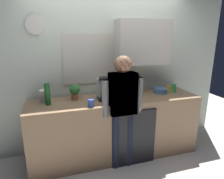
% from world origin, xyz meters
% --- Properties ---
extents(ground_plane, '(8.00, 8.00, 0.00)m').
position_xyz_m(ground_plane, '(0.00, 0.00, 0.00)').
color(ground_plane, silver).
extents(kitchen_counter, '(2.55, 0.64, 0.94)m').
position_xyz_m(kitchen_counter, '(0.00, 0.30, 0.47)').
color(kitchen_counter, '#937251').
rests_on(kitchen_counter, ground_plane).
extents(dishwasher_panel, '(0.56, 0.02, 0.84)m').
position_xyz_m(dishwasher_panel, '(0.22, -0.03, 0.42)').
color(dishwasher_panel, black).
rests_on(dishwasher_panel, ground_plane).
extents(back_wall_assembly, '(4.15, 0.42, 2.60)m').
position_xyz_m(back_wall_assembly, '(0.06, 0.70, 1.37)').
color(back_wall_assembly, silver).
rests_on(back_wall_assembly, ground_plane).
extents(coffee_maker, '(0.20, 0.20, 0.33)m').
position_xyz_m(coffee_maker, '(-0.17, 0.33, 1.08)').
color(coffee_maker, black).
rests_on(coffee_maker, kitchen_counter).
extents(bottle_green_wine, '(0.07, 0.07, 0.30)m').
position_xyz_m(bottle_green_wine, '(-0.96, 0.31, 1.09)').
color(bottle_green_wine, '#195923').
rests_on(bottle_green_wine, kitchen_counter).
extents(bottle_olive_oil, '(0.06, 0.06, 0.25)m').
position_xyz_m(bottle_olive_oil, '(-0.00, 0.19, 1.06)').
color(bottle_olive_oil, olive).
rests_on(bottle_olive_oil, kitchen_counter).
extents(bottle_red_vinegar, '(0.06, 0.06, 0.22)m').
position_xyz_m(bottle_red_vinegar, '(0.23, 0.49, 1.05)').
color(bottle_red_vinegar, maroon).
rests_on(bottle_red_vinegar, kitchen_counter).
extents(cup_yellow_cup, '(0.07, 0.07, 0.09)m').
position_xyz_m(cup_yellow_cup, '(1.00, 0.47, 0.98)').
color(cup_yellow_cup, yellow).
rests_on(cup_yellow_cup, kitchen_counter).
extents(cup_terracotta_mug, '(0.08, 0.08, 0.09)m').
position_xyz_m(cup_terracotta_mug, '(0.11, 0.42, 0.98)').
color(cup_terracotta_mug, '#B26647').
rests_on(cup_terracotta_mug, kitchen_counter).
extents(cup_blue_mug, '(0.08, 0.08, 0.10)m').
position_xyz_m(cup_blue_mug, '(-0.42, 0.07, 0.99)').
color(cup_blue_mug, '#3351B2').
rests_on(cup_blue_mug, kitchen_counter).
extents(mixing_bowl, '(0.22, 0.22, 0.08)m').
position_xyz_m(mixing_bowl, '(0.79, 0.38, 0.98)').
color(mixing_bowl, '#4C72A5').
rests_on(mixing_bowl, kitchen_counter).
extents(potted_plant, '(0.15, 0.15, 0.23)m').
position_xyz_m(potted_plant, '(-0.59, 0.42, 1.07)').
color(potted_plant, '#9E5638').
rests_on(potted_plant, kitchen_counter).
extents(dish_soap, '(0.06, 0.06, 0.18)m').
position_xyz_m(dish_soap, '(1.02, 0.34, 1.01)').
color(dish_soap, green).
rests_on(dish_soap, kitchen_counter).
extents(storage_canister, '(0.14, 0.14, 0.17)m').
position_xyz_m(storage_canister, '(-1.01, 0.45, 1.02)').
color(storage_canister, silver).
rests_on(storage_canister, kitchen_counter).
extents(person_at_sink, '(0.57, 0.22, 1.60)m').
position_xyz_m(person_at_sink, '(0.00, 0.00, 0.95)').
color(person_at_sink, '#3F4766').
rests_on(person_at_sink, ground_plane).
extents(person_guest, '(0.57, 0.22, 1.60)m').
position_xyz_m(person_guest, '(0.00, 0.00, 0.95)').
color(person_guest, '#3F4766').
rests_on(person_guest, ground_plane).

